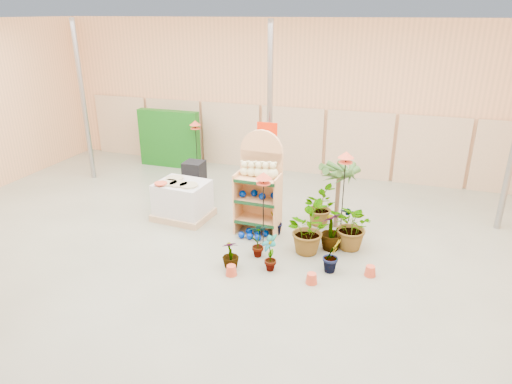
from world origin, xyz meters
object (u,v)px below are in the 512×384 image
at_px(display_shelf, 260,186).
at_px(bird_table_front, 264,178).
at_px(potted_plant_2, 306,229).
at_px(pallet_stack, 183,200).

bearing_deg(display_shelf, bird_table_front, -65.16).
relative_size(display_shelf, potted_plant_2, 2.21).
height_order(pallet_stack, potted_plant_2, potted_plant_2).
xyz_separation_m(pallet_stack, potted_plant_2, (3.16, -0.72, 0.07)).
relative_size(pallet_stack, potted_plant_2, 1.30).
xyz_separation_m(pallet_stack, bird_table_front, (2.24, -0.70, 1.06)).
relative_size(pallet_stack, bird_table_front, 0.83).
height_order(display_shelf, pallet_stack, display_shelf).
distance_m(display_shelf, potted_plant_2, 1.49).
distance_m(display_shelf, bird_table_front, 0.86).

